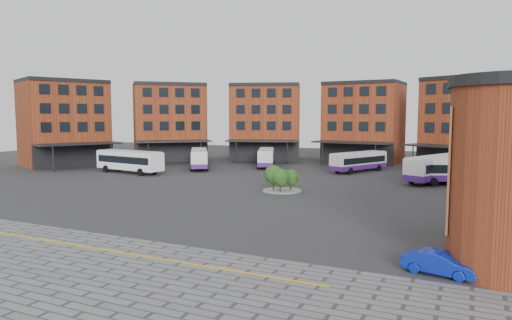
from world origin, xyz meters
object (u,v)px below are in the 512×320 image
at_px(bus_c, 266,157).
at_px(bus_f, 461,170).
at_px(bus_d, 359,161).
at_px(bus_a, 129,160).
at_px(tree_island, 281,178).
at_px(blue_car, 440,263).
at_px(bus_b, 199,158).
at_px(bus_e, 438,168).

distance_m(bus_c, bus_f, 30.99).
bearing_deg(bus_d, bus_a, -126.57).
distance_m(tree_island, blue_car, 27.83).
bearing_deg(tree_island, bus_f, 37.70).
bearing_deg(bus_b, bus_f, -34.33).
distance_m(bus_d, bus_f, 16.33).
height_order(bus_b, bus_f, bus_f).
height_order(bus_d, blue_car, bus_d).
relative_size(bus_a, bus_e, 0.98).
bearing_deg(bus_d, bus_f, -2.77).
height_order(bus_a, bus_d, bus_a).
bearing_deg(bus_b, bus_e, -32.31).
height_order(bus_c, bus_e, bus_e).
distance_m(bus_a, bus_f, 45.66).
distance_m(bus_e, blue_car, 36.88).
bearing_deg(bus_e, bus_c, -170.56).
distance_m(bus_c, bus_d, 15.57).
distance_m(bus_b, bus_f, 38.74).
height_order(bus_c, blue_car, bus_c).
xyz_separation_m(bus_c, bus_e, (27.12, -6.81, 0.24)).
height_order(tree_island, blue_car, tree_island).
bearing_deg(bus_c, bus_b, -164.67).
distance_m(bus_d, blue_car, 45.46).
bearing_deg(tree_island, bus_b, 143.00).
xyz_separation_m(bus_e, bus_f, (2.77, -1.36, -0.03)).
distance_m(bus_b, blue_car, 53.14).
height_order(tree_island, bus_f, bus_f).
xyz_separation_m(bus_a, bus_d, (30.60, 15.94, -0.34)).
bearing_deg(bus_e, bus_a, -143.83).
relative_size(bus_c, blue_car, 2.78).
bearing_deg(bus_a, blue_car, -113.14).
xyz_separation_m(bus_c, bus_d, (15.57, -0.33, 0.01)).
distance_m(tree_island, bus_f, 23.03).
xyz_separation_m(bus_d, bus_f, (14.33, -7.84, 0.20)).
relative_size(bus_a, bus_d, 1.12).
distance_m(bus_b, bus_d, 25.24).
height_order(bus_d, bus_e, bus_e).
bearing_deg(bus_d, tree_island, -74.16).
height_order(bus_b, bus_e, bus_e).
distance_m(tree_island, bus_d, 22.27).
relative_size(bus_c, bus_d, 1.00).
relative_size(bus_c, bus_e, 0.87).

